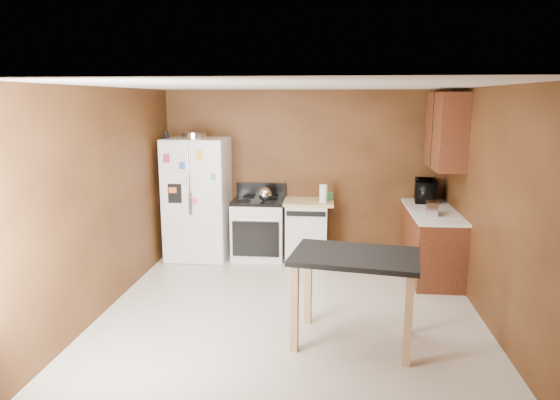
% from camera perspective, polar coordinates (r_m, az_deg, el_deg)
% --- Properties ---
extents(floor, '(4.50, 4.50, 0.00)m').
position_cam_1_polar(floor, '(5.79, 1.25, -12.61)').
color(floor, beige).
rests_on(floor, ground).
extents(ceiling, '(4.50, 4.50, 0.00)m').
position_cam_1_polar(ceiling, '(5.29, 1.37, 12.94)').
color(ceiling, white).
rests_on(ceiling, ground).
extents(wall_back, '(4.20, 0.00, 4.20)m').
position_cam_1_polar(wall_back, '(7.62, 2.65, 3.05)').
color(wall_back, brown).
rests_on(wall_back, ground).
extents(wall_front, '(4.20, 0.00, 4.20)m').
position_cam_1_polar(wall_front, '(3.25, -1.88, -8.62)').
color(wall_front, brown).
rests_on(wall_front, ground).
extents(wall_left, '(0.00, 4.50, 4.50)m').
position_cam_1_polar(wall_left, '(5.95, -19.31, 0.02)').
color(wall_left, brown).
rests_on(wall_left, ground).
extents(wall_right, '(0.00, 4.50, 4.50)m').
position_cam_1_polar(wall_right, '(5.65, 23.07, -0.84)').
color(wall_right, brown).
rests_on(wall_right, ground).
extents(roasting_pan, '(0.36, 0.36, 0.09)m').
position_cam_1_polar(roasting_pan, '(7.40, -9.73, 7.29)').
color(roasting_pan, silver).
rests_on(roasting_pan, refrigerator).
extents(pen_cup, '(0.07, 0.07, 0.11)m').
position_cam_1_polar(pen_cup, '(7.50, -12.90, 7.31)').
color(pen_cup, black).
rests_on(pen_cup, refrigerator).
extents(kettle, '(0.20, 0.20, 0.20)m').
position_cam_1_polar(kettle, '(7.28, -1.74, 0.68)').
color(kettle, silver).
rests_on(kettle, gas_range).
extents(paper_towel, '(0.14, 0.14, 0.26)m').
position_cam_1_polar(paper_towel, '(7.22, 4.97, 0.72)').
color(paper_towel, white).
rests_on(paper_towel, dishwasher).
extents(green_canister, '(0.13, 0.13, 0.12)m').
position_cam_1_polar(green_canister, '(7.45, 5.71, 0.47)').
color(green_canister, green).
rests_on(green_canister, dishwasher).
extents(toaster, '(0.18, 0.26, 0.18)m').
position_cam_1_polar(toaster, '(6.70, 16.98, -0.89)').
color(toaster, silver).
rests_on(toaster, right_cabinets).
extents(microwave, '(0.42, 0.57, 0.30)m').
position_cam_1_polar(microwave, '(7.57, 16.27, 1.00)').
color(microwave, black).
rests_on(microwave, right_cabinets).
extents(refrigerator, '(0.90, 0.80, 1.80)m').
position_cam_1_polar(refrigerator, '(7.55, -9.38, 0.14)').
color(refrigerator, white).
rests_on(refrigerator, ground).
extents(gas_range, '(0.76, 0.68, 1.10)m').
position_cam_1_polar(gas_range, '(7.52, -2.43, -3.19)').
color(gas_range, white).
rests_on(gas_range, ground).
extents(dishwasher, '(0.78, 0.63, 0.89)m').
position_cam_1_polar(dishwasher, '(7.48, 3.08, -3.35)').
color(dishwasher, white).
rests_on(dishwasher, ground).
extents(right_cabinets, '(0.63, 1.58, 2.45)m').
position_cam_1_polar(right_cabinets, '(7.05, 17.34, -0.97)').
color(right_cabinets, brown).
rests_on(right_cabinets, ground).
extents(island, '(1.31, 0.97, 0.91)m').
position_cam_1_polar(island, '(4.90, 8.56, -7.72)').
color(island, black).
rests_on(island, ground).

